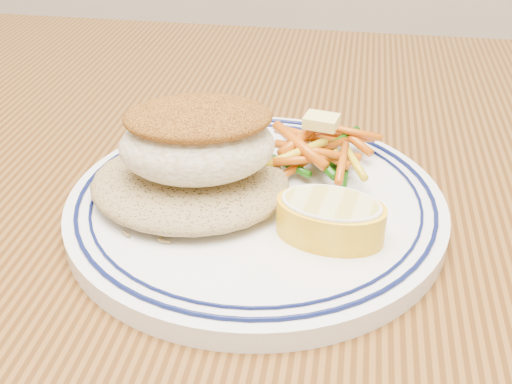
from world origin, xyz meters
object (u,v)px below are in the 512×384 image
object	(u,v)px
lemon_wedge	(330,217)
dining_table	(260,342)
rice_pilaf	(190,180)
vegetable_pile	(320,150)
fish_fillet	(197,139)
plate	(256,205)

from	to	relation	value
lemon_wedge	dining_table	bearing A→B (deg)	165.89
dining_table	rice_pilaf	bearing A→B (deg)	158.14
vegetable_pile	dining_table	bearing A→B (deg)	-112.28
vegetable_pile	lemon_wedge	size ratio (longest dim) A/B	1.37
dining_table	vegetable_pile	world-z (taller)	vegetable_pile
fish_fillet	vegetable_pile	bearing A→B (deg)	37.19
rice_pilaf	plate	bearing A→B (deg)	5.46
dining_table	fish_fillet	size ratio (longest dim) A/B	12.77
rice_pilaf	vegetable_pile	distance (m)	0.10
dining_table	rice_pilaf	xyz separation A→B (m)	(-0.05, 0.02, 0.13)
rice_pilaf	fish_fillet	distance (m)	0.03
dining_table	rice_pilaf	size ratio (longest dim) A/B	10.84
dining_table	lemon_wedge	xyz separation A→B (m)	(0.05, -0.01, 0.13)
dining_table	fish_fillet	world-z (taller)	fish_fillet
vegetable_pile	lemon_wedge	xyz separation A→B (m)	(0.01, -0.09, 0.00)
plate	rice_pilaf	bearing A→B (deg)	-174.54
plate	rice_pilaf	size ratio (longest dim) A/B	1.90
plate	rice_pilaf	world-z (taller)	rice_pilaf
dining_table	vegetable_pile	distance (m)	0.15
dining_table	vegetable_pile	size ratio (longest dim) A/B	14.65
plate	fish_fillet	world-z (taller)	fish_fillet
dining_table	plate	size ratio (longest dim) A/B	5.70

